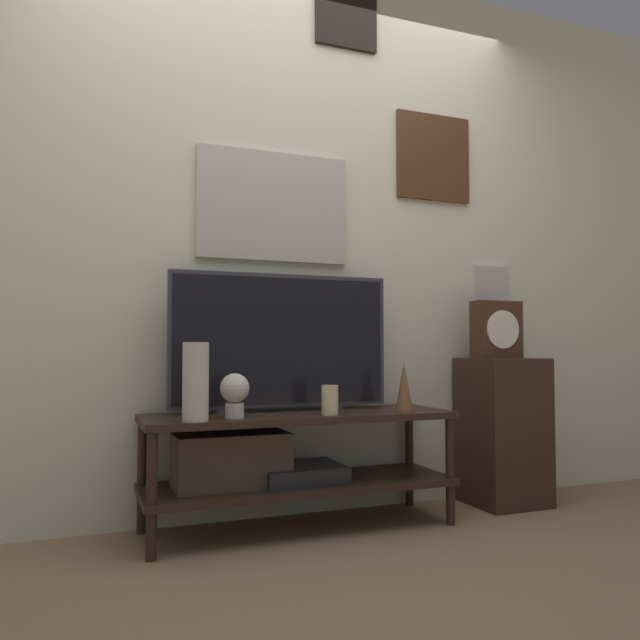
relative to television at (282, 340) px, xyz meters
The scene contains 10 objects.
ground_plane 0.89m from the television, 81.11° to the right, with size 12.00×12.00×0.00m, color #846647.
wall_back 0.57m from the television, 70.27° to the left, with size 6.40×0.08×2.70m.
media_console 0.51m from the television, 119.52° to the right, with size 1.35×0.43×0.50m.
television is the anchor object (origin of this frame).
vase_tall_ceramic 0.52m from the television, 150.23° to the right, with size 0.10×0.10×0.30m.
vase_slim_bronze 0.58m from the television, 22.46° to the right, with size 0.08×0.08×0.22m.
candle_jar 0.36m from the television, 55.69° to the right, with size 0.07×0.07×0.12m.
decorative_bust 0.39m from the television, 142.86° to the right, with size 0.12×0.12×0.18m.
side_table 1.24m from the television, ahead, with size 0.35×0.35×0.73m.
mantel_clock 1.12m from the television, ahead, with size 0.25×0.11×0.29m.
Camera 1 is at (-0.91, -2.32, 0.78)m, focal length 35.00 mm.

